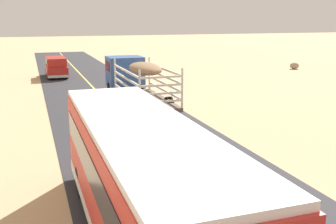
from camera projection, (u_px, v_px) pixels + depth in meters
name	position (u px, v px, depth m)	size (l,w,h in m)	color
ground_plane	(214.00, 214.00, 11.76)	(240.00, 240.00, 0.00)	tan
road_surface	(214.00, 214.00, 11.76)	(8.00, 120.00, 0.02)	#2D2D33
road_centre_line	(214.00, 213.00, 11.75)	(0.16, 117.60, 0.00)	#D8CC4C
livestock_truck	(132.00, 76.00, 27.09)	(2.53, 9.70, 3.02)	#3359A5
bus	(141.00, 179.00, 9.88)	(2.54, 10.00, 3.21)	red
car_far	(56.00, 66.00, 38.57)	(1.90, 4.62, 1.93)	#B2261E
boulder_mid_field	(294.00, 66.00, 44.96)	(1.06, 0.90, 0.74)	gray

